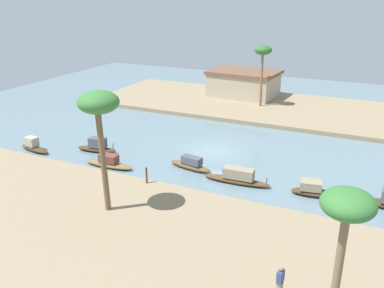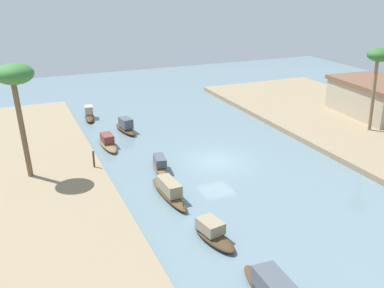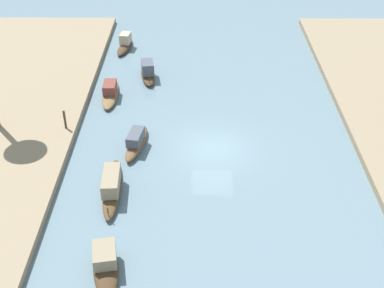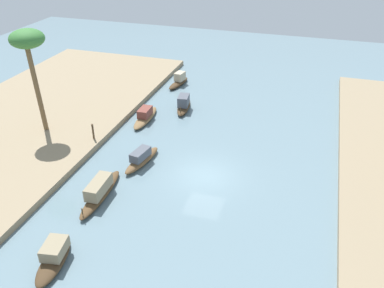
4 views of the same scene
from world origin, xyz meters
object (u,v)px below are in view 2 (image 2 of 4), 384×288
object	(u,v)px
sampan_with_red_awning	(107,142)
palm_tree_left_near	(15,80)
riverside_building	(377,98)
sampan_upstream_small	(160,165)
sampan_open_hull	(213,233)
sampan_midstream	(169,191)
sampan_near_left_bank	(89,115)
mooring_post	(94,159)
sampan_downstream_large	(126,127)
palm_tree_right_tall	(379,59)

from	to	relation	value
sampan_with_red_awning	palm_tree_left_near	world-z (taller)	palm_tree_left_near
sampan_with_red_awning	riverside_building	distance (m)	26.39
sampan_upstream_small	sampan_open_hull	bearing A→B (deg)	7.24
sampan_midstream	riverside_building	size ratio (longest dim) A/B	0.56
sampan_open_hull	sampan_near_left_bank	xyz separation A→B (m)	(-24.25, -1.90, 0.02)
sampan_midstream	mooring_post	size ratio (longest dim) A/B	4.21
sampan_upstream_small	mooring_post	size ratio (longest dim) A/B	3.23
sampan_midstream	palm_tree_left_near	bearing A→B (deg)	-129.44
sampan_midstream	sampan_with_red_awning	distance (m)	10.63
sampan_midstream	sampan_with_red_awning	bearing A→B (deg)	-174.55
sampan_with_red_awning	sampan_downstream_large	bearing A→B (deg)	139.75
sampan_near_left_bank	sampan_with_red_awning	world-z (taller)	sampan_near_left_bank
sampan_with_red_awning	sampan_downstream_large	world-z (taller)	sampan_downstream_large
sampan_upstream_small	riverside_building	world-z (taller)	riverside_building
sampan_open_hull	sampan_near_left_bank	world-z (taller)	sampan_near_left_bank
mooring_post	sampan_with_red_awning	bearing A→B (deg)	156.96
sampan_with_red_awning	mooring_post	size ratio (longest dim) A/B	3.59
sampan_midstream	palm_tree_left_near	xyz separation A→B (m)	(-5.95, -8.02, 6.67)
sampan_downstream_large	palm_tree_right_tall	bearing A→B (deg)	55.94
sampan_near_left_bank	sampan_upstream_small	distance (m)	14.69
sampan_midstream	sampan_downstream_large	bearing A→B (deg)	173.61
sampan_open_hull	sampan_with_red_awning	distance (m)	16.14
sampan_near_left_bank	mooring_post	distance (m)	13.26
sampan_with_red_awning	sampan_downstream_large	size ratio (longest dim) A/B	1.15
mooring_post	palm_tree_right_tall	distance (m)	24.81
sampan_open_hull	sampan_downstream_large	bearing A→B (deg)	168.55
sampan_open_hull	sampan_near_left_bank	distance (m)	24.33
palm_tree_right_tall	riverside_building	xyz separation A→B (m)	(-3.49, 4.13, -4.60)
sampan_with_red_awning	palm_tree_right_tall	world-z (taller)	palm_tree_right_tall
sampan_upstream_small	sampan_near_left_bank	bearing A→B (deg)	-161.19
sampan_downstream_large	palm_tree_left_near	world-z (taller)	palm_tree_left_near
sampan_midstream	sampan_downstream_large	world-z (taller)	sampan_downstream_large
sampan_upstream_small	sampan_midstream	bearing A→B (deg)	-1.89
sampan_downstream_large	mooring_post	bearing A→B (deg)	-38.35
sampan_with_red_awning	mooring_post	distance (m)	5.30
sampan_open_hull	sampan_downstream_large	distance (m)	18.99
sampan_with_red_awning	riverside_building	bearing A→B (deg)	82.18
palm_tree_right_tall	sampan_near_left_bank	bearing A→B (deg)	-123.54
riverside_building	sampan_upstream_small	bearing A→B (deg)	-77.49
riverside_building	palm_tree_right_tall	bearing A→B (deg)	-45.53
sampan_upstream_small	riverside_building	distance (m)	24.08
sampan_with_red_awning	palm_tree_right_tall	xyz separation A→B (m)	(6.31, 22.05, 6.36)
sampan_with_red_awning	palm_tree_left_near	size ratio (longest dim) A/B	0.57
palm_tree_left_near	sampan_downstream_large	bearing A→B (deg)	130.42
sampan_downstream_large	palm_tree_left_near	xyz separation A→B (m)	(7.54, -8.85, 6.66)
sampan_upstream_small	sampan_downstream_large	world-z (taller)	sampan_downstream_large
sampan_open_hull	mooring_post	world-z (taller)	mooring_post
sampan_upstream_small	palm_tree_right_tall	distance (m)	20.63
palm_tree_right_tall	riverside_building	distance (m)	7.10
sampan_upstream_small	palm_tree_left_near	bearing A→B (deg)	-91.06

